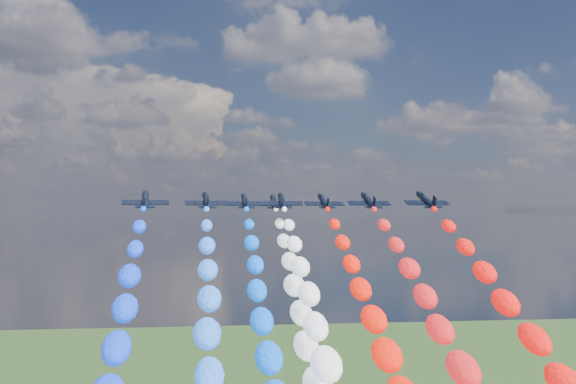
{
  "coord_description": "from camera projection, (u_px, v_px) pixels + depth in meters",
  "views": [
    {
      "loc": [
        -19.16,
        -150.34,
        89.38
      ],
      "look_at": [
        0.0,
        4.0,
        93.51
      ],
      "focal_mm": 43.92,
      "sensor_mm": 36.0,
      "label": 1
    }
  ],
  "objects": [
    {
      "name": "trail_4",
      "position": [
        312.0,
        383.0,
        113.78
      ],
      "size": [
        6.25,
        117.27,
        62.69
      ],
      "primitive_type": null,
      "color": "white"
    },
    {
      "name": "jet_7",
      "position": [
        426.0,
        201.0,
        149.12
      ],
      "size": [
        10.06,
        13.24,
        6.77
      ],
      "primitive_type": null,
      "rotation": [
        0.34,
        0.0,
        0.06
      ],
      "color": "black"
    },
    {
      "name": "jet_1",
      "position": [
        206.0,
        201.0,
        153.47
      ],
      "size": [
        10.1,
        13.27,
        6.77
      ],
      "primitive_type": null,
      "rotation": [
        0.34,
        0.0,
        0.06
      ],
      "color": "black"
    },
    {
      "name": "jet_0",
      "position": [
        145.0,
        200.0,
        142.41
      ],
      "size": [
        10.17,
        13.31,
        6.77
      ],
      "primitive_type": null,
      "rotation": [
        0.34,
        0.0,
        0.07
      ],
      "color": "black"
    },
    {
      "name": "jet_6",
      "position": [
        369.0,
        201.0,
        157.26
      ],
      "size": [
        9.86,
        13.1,
        6.77
      ],
      "primitive_type": null,
      "rotation": [
        0.34,
        0.0,
        0.04
      ],
      "color": "black"
    },
    {
      "name": "jet_4",
      "position": [
        274.0,
        202.0,
        174.6
      ],
      "size": [
        9.78,
        13.03,
        6.77
      ],
      "primitive_type": null,
      "rotation": [
        0.34,
        0.0,
        -0.04
      ],
      "color": "black"
    },
    {
      "name": "jet_3",
      "position": [
        282.0,
        201.0,
        160.25
      ],
      "size": [
        9.88,
        13.11,
        6.77
      ],
      "primitive_type": null,
      "rotation": [
        0.34,
        0.0,
        -0.04
      ],
      "color": "black"
    },
    {
      "name": "jet_2",
      "position": [
        245.0,
        202.0,
        165.55
      ],
      "size": [
        9.53,
        12.86,
        6.77
      ],
      "primitive_type": null,
      "rotation": [
        0.34,
        0.0,
        0.02
      ],
      "color": "black"
    },
    {
      "name": "jet_5",
      "position": [
        324.0,
        202.0,
        167.48
      ],
      "size": [
        9.88,
        13.11,
        6.77
      ],
      "primitive_type": null,
      "rotation": [
        0.34,
        0.0,
        0.04
      ],
      "color": "black"
    }
  ]
}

